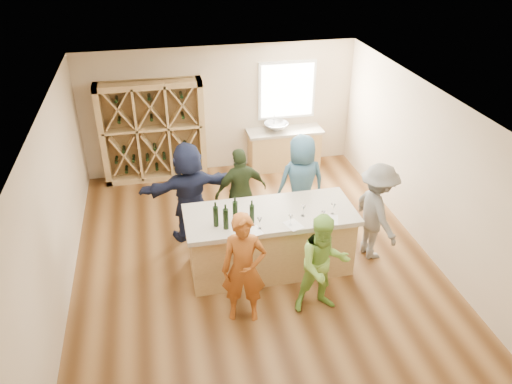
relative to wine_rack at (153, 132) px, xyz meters
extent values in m
cube|color=brown|center=(1.50, -3.27, -1.15)|extent=(6.00, 7.00, 0.10)
cube|color=white|center=(1.50, -3.27, 1.75)|extent=(6.00, 7.00, 0.10)
cube|color=beige|center=(1.50, 0.28, 0.30)|extent=(6.00, 0.10, 2.80)
cube|color=beige|center=(1.50, -6.82, 0.30)|extent=(6.00, 0.10, 2.80)
cube|color=beige|center=(-1.55, -3.27, 0.30)|extent=(0.10, 7.00, 2.80)
cube|color=beige|center=(4.55, -3.27, 0.30)|extent=(0.10, 7.00, 2.80)
cube|color=white|center=(3.00, 0.20, 0.65)|extent=(1.30, 0.06, 1.30)
cube|color=white|center=(3.00, 0.17, 0.65)|extent=(1.18, 0.01, 1.18)
cube|color=tan|center=(0.00, 0.00, 0.00)|extent=(2.20, 0.45, 2.20)
cube|color=tan|center=(2.90, -0.07, -0.67)|extent=(1.60, 0.58, 0.86)
cube|color=#B5A994|center=(2.90, -0.07, -0.21)|extent=(1.70, 0.62, 0.06)
imported|color=silver|center=(2.70, -0.07, -0.09)|extent=(0.54, 0.54, 0.19)
cylinder|color=silver|center=(2.70, 0.11, -0.03)|extent=(0.02, 0.02, 0.30)
cube|color=tan|center=(1.71, -3.64, -0.60)|extent=(2.60, 1.00, 1.00)
cube|color=#B5A994|center=(1.71, -3.64, -0.06)|extent=(2.72, 1.12, 0.08)
cylinder|color=black|center=(0.82, -3.83, 0.14)|extent=(0.10, 0.10, 0.33)
cylinder|color=black|center=(0.96, -3.93, 0.15)|extent=(0.10, 0.10, 0.33)
cylinder|color=black|center=(1.13, -3.75, 0.15)|extent=(0.10, 0.10, 0.33)
cylinder|color=black|center=(1.37, -3.85, 0.13)|extent=(0.08, 0.08, 0.31)
cone|color=white|center=(1.44, -4.05, 0.08)|extent=(0.09, 0.09, 0.20)
cone|color=white|center=(1.93, -4.05, 0.07)|extent=(0.07, 0.07, 0.17)
cone|color=white|center=(2.44, -4.05, 0.06)|extent=(0.08, 0.08, 0.17)
cone|color=white|center=(2.19, -3.84, 0.07)|extent=(0.07, 0.07, 0.19)
cone|color=white|center=(2.66, -3.89, 0.08)|extent=(0.09, 0.09, 0.19)
cube|color=white|center=(1.36, -4.09, -0.02)|extent=(0.25, 0.31, 0.00)
cube|color=white|center=(1.97, -4.05, -0.02)|extent=(0.30, 0.35, 0.00)
cube|color=white|center=(2.59, -4.03, -0.02)|extent=(0.30, 0.35, 0.00)
imported|color=#994C19|center=(1.08, -4.68, -0.23)|extent=(0.72, 0.59, 1.75)
imported|color=#8CC64C|center=(2.23, -4.75, -0.29)|extent=(0.79, 0.43, 1.62)
imported|color=slate|center=(3.53, -3.66, -0.23)|extent=(0.64, 1.17, 1.74)
imported|color=#263319|center=(1.45, -2.46, -0.26)|extent=(1.06, 0.69, 1.67)
imported|color=#335972|center=(2.55, -2.54, -0.18)|extent=(0.93, 0.64, 1.85)
imported|color=#191E38|center=(0.53, -2.44, -0.17)|extent=(1.79, 0.86, 1.85)
camera|label=1|loc=(0.10, -10.12, 4.20)|focal=35.00mm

